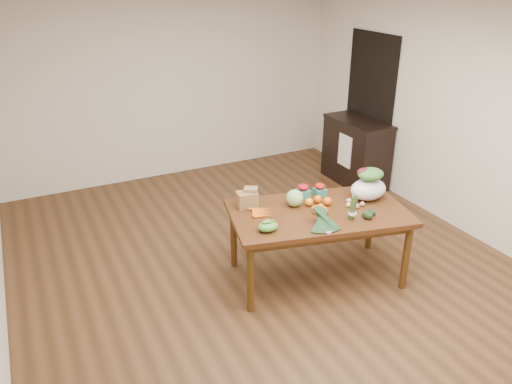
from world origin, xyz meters
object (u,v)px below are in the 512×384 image
dining_table (317,244)px  cabbage (295,198)px  asparagus_bundle (353,208)px  salad_bag (369,185)px  paper_bag (247,198)px  kale_bunch (325,221)px  mandarin_cluster (321,208)px  cabinet (356,152)px

dining_table → cabbage: cabbage is taller
asparagus_bundle → salad_bag: size_ratio=0.65×
paper_bag → asparagus_bundle: bearing=-42.3°
dining_table → kale_bunch: 0.58m
cabbage → kale_bunch: size_ratio=0.42×
cabbage → salad_bag: bearing=-14.3°
kale_bunch → salad_bag: bearing=37.1°
mandarin_cluster → kale_bunch: kale_bunch is taller
cabbage → paper_bag: bearing=154.8°
paper_bag → cabbage: (0.42, -0.20, -0.01)m
cabinet → cabbage: cabinet is taller
kale_bunch → salad_bag: size_ratio=1.03×
salad_bag → kale_bunch: bearing=-155.8°
cabbage → asparagus_bundle: size_ratio=0.68×
asparagus_bundle → kale_bunch: bearing=-161.2°
cabbage → dining_table: bearing=-52.1°
cabinet → kale_bunch: 2.94m
mandarin_cluster → salad_bag: 0.60m
dining_table → paper_bag: bearing=158.3°
kale_bunch → asparagus_bundle: size_ratio=1.60×
mandarin_cluster → asparagus_bundle: (0.17, -0.27, 0.08)m
dining_table → asparagus_bundle: size_ratio=6.83×
asparagus_bundle → dining_table: bearing=134.7°
paper_bag → mandarin_cluster: (0.58, -0.42, -0.05)m
dining_table → kale_bunch: kale_bunch is taller
cabinet → asparagus_bundle: size_ratio=4.08×
asparagus_bundle → salad_bag: (0.42, 0.30, 0.02)m
cabbage → kale_bunch: 0.52m
kale_bunch → cabinet: bearing=60.1°
cabbage → mandarin_cluster: 0.28m
cabbage → mandarin_cluster: size_ratio=0.94×
cabinet → paper_bag: (-2.42, -1.42, 0.37)m
cabbage → mandarin_cluster: bearing=-54.1°
paper_bag → kale_bunch: (0.43, -0.72, -0.01)m
mandarin_cluster → asparagus_bundle: size_ratio=0.72×
mandarin_cluster → salad_bag: salad_bag is taller
paper_bag → cabbage: bearing=-25.2°
dining_table → salad_bag: (0.59, 0.01, 0.52)m
asparagus_bundle → paper_bag: bearing=150.7°
cabinet → paper_bag: bearing=-149.6°
kale_bunch → salad_bag: salad_bag is taller
mandarin_cluster → salad_bag: bearing=3.1°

